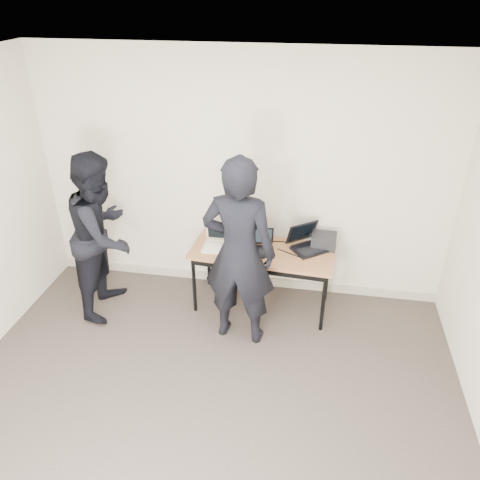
% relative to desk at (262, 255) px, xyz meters
% --- Properties ---
extents(room, '(4.60, 4.60, 2.80)m').
position_rel_desk_xyz_m(room, '(-0.30, -1.82, 0.69)').
color(room, '#403731').
rests_on(room, ground).
extents(desk, '(1.54, 0.75, 0.72)m').
position_rel_desk_xyz_m(desk, '(0.00, 0.00, 0.00)').
color(desk, '#8F5B36').
rests_on(desk, ground).
extents(laptop_beige, '(0.29, 0.28, 0.23)m').
position_rel_desk_xyz_m(laptop_beige, '(-0.48, -0.01, 0.11)').
color(laptop_beige, '#C2B89B').
rests_on(laptop_beige, desk).
extents(laptop_center, '(0.35, 0.34, 0.23)m').
position_rel_desk_xyz_m(laptop_center, '(-0.03, -0.00, 0.11)').
color(laptop_center, black).
rests_on(laptop_center, desk).
extents(laptop_right, '(0.49, 0.49, 0.26)m').
position_rel_desk_xyz_m(laptop_right, '(0.46, 0.14, 0.12)').
color(laptop_right, black).
rests_on(laptop_right, desk).
extents(leather_satchel, '(0.38, 0.24, 0.25)m').
position_rel_desk_xyz_m(leather_satchel, '(-0.18, 0.23, 0.19)').
color(leather_satchel, brown).
rests_on(leather_satchel, desk).
extents(tissue, '(0.15, 0.12, 0.08)m').
position_rel_desk_xyz_m(tissue, '(-0.15, 0.23, 0.34)').
color(tissue, white).
rests_on(tissue, leather_satchel).
extents(equipment_box, '(0.27, 0.23, 0.15)m').
position_rel_desk_xyz_m(equipment_box, '(0.63, 0.19, 0.13)').
color(equipment_box, black).
rests_on(equipment_box, desk).
extents(power_brick, '(0.09, 0.07, 0.03)m').
position_rel_desk_xyz_m(power_brick, '(-0.22, -0.17, 0.08)').
color(power_brick, black).
rests_on(power_brick, desk).
extents(cables, '(1.00, 0.42, 0.01)m').
position_rel_desk_xyz_m(cables, '(0.00, 0.02, 0.06)').
color(cables, black).
rests_on(cables, desk).
extents(person_typist, '(0.74, 0.52, 1.94)m').
position_rel_desk_xyz_m(person_typist, '(-0.16, -0.51, 0.31)').
color(person_typist, black).
rests_on(person_typist, ground).
extents(person_observer, '(0.68, 0.87, 1.78)m').
position_rel_desk_xyz_m(person_observer, '(-1.65, -0.24, 0.23)').
color(person_observer, black).
rests_on(person_observer, ground).
extents(baseboard, '(4.50, 0.03, 0.10)m').
position_rel_desk_xyz_m(baseboard, '(-0.30, 0.41, -0.61)').
color(baseboard, '#A6A089').
rests_on(baseboard, ground).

